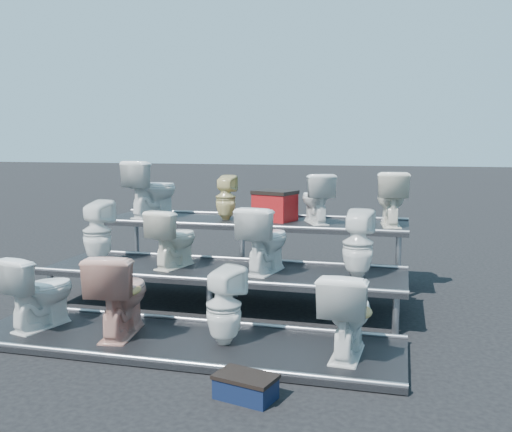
% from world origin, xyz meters
% --- Properties ---
extents(ground, '(80.00, 80.00, 0.00)m').
position_xyz_m(ground, '(0.00, 0.00, 0.00)').
color(ground, black).
rests_on(ground, ground).
extents(tier_front, '(4.20, 1.20, 0.06)m').
position_xyz_m(tier_front, '(0.00, -1.30, 0.03)').
color(tier_front, black).
rests_on(tier_front, ground).
extents(tier_mid, '(4.20, 1.20, 0.46)m').
position_xyz_m(tier_mid, '(0.00, 0.00, 0.23)').
color(tier_mid, black).
rests_on(tier_mid, ground).
extents(tier_back, '(4.20, 1.20, 0.86)m').
position_xyz_m(tier_back, '(0.00, 1.30, 0.43)').
color(tier_back, black).
rests_on(tier_back, ground).
extents(toilet_0, '(0.60, 0.82, 0.75)m').
position_xyz_m(toilet_0, '(-1.54, -1.30, 0.44)').
color(toilet_0, white).
rests_on(toilet_0, tier_front).
extents(toilet_1, '(0.57, 0.87, 0.83)m').
position_xyz_m(toilet_1, '(-0.64, -1.30, 0.47)').
color(toilet_1, tan).
rests_on(toilet_1, tier_front).
extents(toilet_2, '(0.44, 0.44, 0.73)m').
position_xyz_m(toilet_2, '(0.43, -1.30, 0.43)').
color(toilet_2, white).
rests_on(toilet_2, tier_front).
extents(toilet_3, '(0.48, 0.78, 0.77)m').
position_xyz_m(toilet_3, '(1.57, -1.30, 0.45)').
color(toilet_3, white).
rests_on(toilet_3, tier_front).
extents(toilet_4, '(0.40, 0.40, 0.77)m').
position_xyz_m(toilet_4, '(-1.62, 0.00, 0.84)').
color(toilet_4, white).
rests_on(toilet_4, tier_mid).
extents(toilet_5, '(0.53, 0.75, 0.69)m').
position_xyz_m(toilet_5, '(-0.61, 0.00, 0.81)').
color(toilet_5, white).
rests_on(toilet_5, tier_mid).
extents(toilet_6, '(0.57, 0.82, 0.77)m').
position_xyz_m(toilet_6, '(0.51, 0.00, 0.84)').
color(toilet_6, white).
rests_on(toilet_6, tier_mid).
extents(toilet_7, '(0.38, 0.39, 0.75)m').
position_xyz_m(toilet_7, '(1.55, 0.00, 0.83)').
color(toilet_7, white).
rests_on(toilet_7, tier_mid).
extents(toilet_8, '(0.72, 0.91, 0.82)m').
position_xyz_m(toilet_8, '(-1.47, 1.30, 1.27)').
color(toilet_8, white).
rests_on(toilet_8, tier_back).
extents(toilet_9, '(0.29, 0.30, 0.62)m').
position_xyz_m(toilet_9, '(-0.37, 1.30, 1.17)').
color(toilet_9, '#D7C681').
rests_on(toilet_9, tier_back).
extents(toilet_10, '(0.61, 0.75, 0.67)m').
position_xyz_m(toilet_10, '(0.89, 1.30, 1.19)').
color(toilet_10, white).
rests_on(toilet_10, tier_back).
extents(toilet_11, '(0.48, 0.74, 0.71)m').
position_xyz_m(toilet_11, '(1.86, 1.30, 1.21)').
color(toilet_11, white).
rests_on(toilet_11, tier_back).
extents(red_crate, '(0.62, 0.55, 0.37)m').
position_xyz_m(red_crate, '(0.31, 1.39, 1.04)').
color(red_crate, maroon).
rests_on(red_crate, tier_back).
extents(step_stool, '(0.49, 0.37, 0.16)m').
position_xyz_m(step_stool, '(0.90, -2.24, 0.08)').
color(step_stool, black).
rests_on(step_stool, ground).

